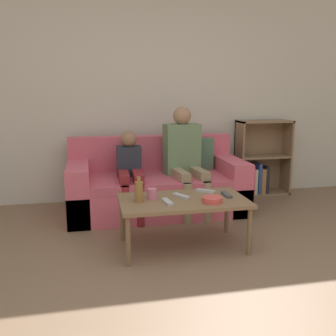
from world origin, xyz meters
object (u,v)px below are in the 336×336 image
object	(u,v)px
tv_remote_2	(181,196)
coffee_table	(183,204)
person_adult	(184,153)
snack_bowl	(212,200)
cup_near	(152,194)
tv_remote_0	(205,191)
person_child	(130,169)
bottle	(139,191)
bookshelf	(259,165)
tv_remote_1	(226,195)
couch	(157,186)
tv_remote_3	(167,202)

from	to	relation	value
tv_remote_2	coffee_table	bearing A→B (deg)	-114.88
person_adult	snack_bowl	distance (m)	1.13
cup_near	tv_remote_0	size ratio (longest dim) A/B	0.54
person_child	tv_remote_0	size ratio (longest dim) A/B	5.54
coffee_table	tv_remote_2	size ratio (longest dim) A/B	6.14
coffee_table	tv_remote_2	bearing A→B (deg)	94.70
cup_near	bottle	bearing A→B (deg)	-150.35
bookshelf	snack_bowl	size ratio (longest dim) A/B	5.71
person_adult	cup_near	xyz separation A→B (m)	(-0.50, -0.91, -0.18)
bottle	tv_remote_0	bearing A→B (deg)	15.45
bookshelf	cup_near	bearing A→B (deg)	-139.14
person_adult	cup_near	size ratio (longest dim) A/B	13.11
cup_near	snack_bowl	distance (m)	0.50
tv_remote_0	tv_remote_1	distance (m)	0.21
person_adult	tv_remote_0	world-z (taller)	person_adult
cup_near	tv_remote_1	world-z (taller)	cup_near
tv_remote_1	couch	bearing A→B (deg)	113.51
person_adult	tv_remote_3	size ratio (longest dim) A/B	6.52
tv_remote_2	cup_near	bearing A→B (deg)	148.49
coffee_table	tv_remote_0	world-z (taller)	tv_remote_0
tv_remote_0	bottle	bearing A→B (deg)	145.75
person_adult	tv_remote_0	size ratio (longest dim) A/B	7.10
couch	snack_bowl	xyz separation A→B (m)	(0.24, -1.19, 0.18)
bookshelf	cup_near	xyz separation A→B (m)	(-1.62, -1.40, 0.09)
person_adult	tv_remote_1	world-z (taller)	person_adult
person_child	tv_remote_1	distance (m)	1.16
cup_near	tv_remote_3	distance (m)	0.18
coffee_table	bottle	bearing A→B (deg)	-179.10
person_child	tv_remote_3	size ratio (longest dim) A/B	5.09
couch	bottle	bearing A→B (deg)	-107.54
person_adult	bookshelf	bearing A→B (deg)	17.93
cup_near	bottle	world-z (taller)	bottle
coffee_table	bookshelf	bearing A→B (deg)	46.89
person_adult	person_child	size ratio (longest dim) A/B	1.28
coffee_table	tv_remote_2	xyz separation A→B (m)	(-0.00, 0.05, 0.05)
tv_remote_0	coffee_table	bearing A→B (deg)	163.96
tv_remote_0	couch	bearing A→B (deg)	58.04
tv_remote_0	tv_remote_1	size ratio (longest dim) A/B	0.94
cup_near	tv_remote_3	xyz separation A→B (m)	(0.10, -0.15, -0.03)
coffee_table	cup_near	bearing A→B (deg)	166.35
tv_remote_3	person_child	bearing A→B (deg)	92.62
coffee_table	tv_remote_1	xyz separation A→B (m)	(0.39, 0.01, 0.05)
tv_remote_1	bottle	size ratio (longest dim) A/B	0.82
snack_bowl	cup_near	bearing A→B (deg)	156.10
tv_remote_3	snack_bowl	xyz separation A→B (m)	(0.36, -0.05, 0.01)
bookshelf	snack_bowl	world-z (taller)	bookshelf
bookshelf	coffee_table	distance (m)	2.00
tv_remote_2	tv_remote_1	bearing A→B (deg)	-35.30
tv_remote_0	snack_bowl	size ratio (longest dim) A/B	0.97
couch	person_child	bearing A→B (deg)	-157.19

